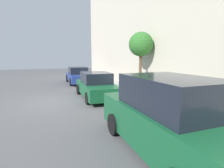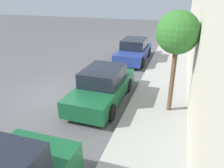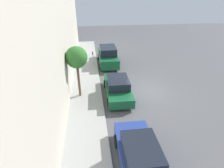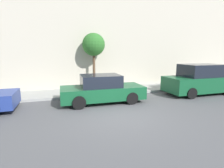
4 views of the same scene
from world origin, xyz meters
name	(u,v)px [view 4 (image 4 of 4)]	position (x,y,z in m)	size (l,w,h in m)	color
ground_plane	(120,115)	(0.00, 0.00, 0.00)	(60.00, 60.00, 0.00)	#515154
sidewalk	(97,91)	(4.72, 0.00, 0.07)	(2.43, 32.00, 0.15)	#9E9E99
parked_suv_nearest	(200,80)	(2.29, -6.51, 0.93)	(2.08, 4.81, 1.98)	#14512D
parked_sedan_second	(102,90)	(2.25, 0.25, 0.72)	(1.92, 4.54, 1.54)	#14512D
parking_meter_near	(178,75)	(3.95, -6.05, 1.08)	(0.11, 0.15, 1.53)	#ADADB2
street_tree	(94,45)	(5.20, 0.08, 3.24)	(1.56, 1.56, 3.91)	brown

